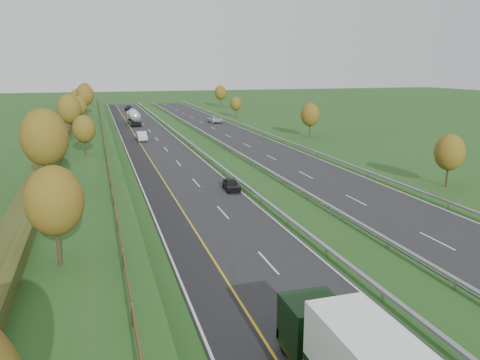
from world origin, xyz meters
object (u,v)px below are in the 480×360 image
object	(u,v)px
road_tanker	(134,117)
car_small_far	(129,108)
car_oncoming	(214,119)
car_silver_mid	(142,136)
car_dark_near	(231,184)

from	to	relation	value
road_tanker	car_small_far	distance (m)	36.89
road_tanker	car_oncoming	distance (m)	19.13
road_tanker	car_silver_mid	xyz separation A→B (m)	(-0.76, -25.98, -1.00)
road_tanker	car_dark_near	xyz separation A→B (m)	(5.11, -65.04, -1.17)
car_silver_mid	car_oncoming	bearing A→B (deg)	50.30
road_tanker	car_oncoming	bearing A→B (deg)	-5.85
car_dark_near	car_small_far	size ratio (longest dim) A/B	0.72
road_tanker	car_dark_near	distance (m)	65.25
car_silver_mid	car_small_far	xyz separation A→B (m)	(2.20, 62.83, -0.06)
road_tanker	car_oncoming	world-z (taller)	road_tanker
car_small_far	road_tanker	bearing A→B (deg)	-95.55
car_small_far	car_oncoming	world-z (taller)	car_oncoming
car_silver_mid	car_dark_near	bearing A→B (deg)	-81.73
car_silver_mid	car_oncoming	xyz separation A→B (m)	(19.76, 24.03, -0.04)
car_small_far	car_dark_near	bearing A→B (deg)	-91.25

